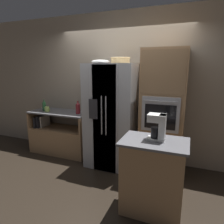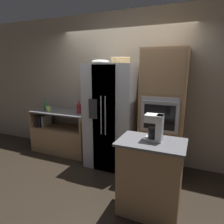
{
  "view_description": "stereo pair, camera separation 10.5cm",
  "coord_description": "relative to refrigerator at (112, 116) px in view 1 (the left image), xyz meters",
  "views": [
    {
      "loc": [
        1.23,
        -3.26,
        1.8
      ],
      "look_at": [
        -0.03,
        -0.07,
        1.02
      ],
      "focal_mm": 32.0,
      "sensor_mm": 36.0,
      "label": 1
    },
    {
      "loc": [
        1.33,
        -3.22,
        1.8
      ],
      "look_at": [
        -0.03,
        -0.07,
        1.02
      ],
      "focal_mm": 32.0,
      "sensor_mm": 36.0,
      "label": 2
    }
  ],
  "objects": [
    {
      "name": "mug",
      "position": [
        -1.45,
        -0.02,
        0.01
      ],
      "size": [
        0.13,
        0.09,
        0.1
      ],
      "color": "#B2D166",
      "rests_on": "counter_left"
    },
    {
      "name": "bottle_short",
      "position": [
        -0.76,
        0.06,
        0.08
      ],
      "size": [
        0.09,
        0.09,
        0.25
      ],
      "color": "maroon",
      "rests_on": "counter_left"
    },
    {
      "name": "wicker_basket",
      "position": [
        0.12,
        0.08,
        0.98
      ],
      "size": [
        0.34,
        0.34,
        0.1
      ],
      "color": "tan",
      "rests_on": "refrigerator"
    },
    {
      "name": "counter_left",
      "position": [
        -1.22,
        0.09,
        -0.61
      ],
      "size": [
        1.28,
        0.58,
        0.89
      ],
      "color": "#A87F56",
      "rests_on": "ground_plane"
    },
    {
      "name": "fruit_bowl",
      "position": [
        -0.19,
        -0.08,
        0.96
      ],
      "size": [
        0.3,
        0.3,
        0.06
      ],
      "color": "white",
      "rests_on": "refrigerator"
    },
    {
      "name": "island_counter",
      "position": [
        0.94,
        -1.02,
        -0.45
      ],
      "size": [
        0.79,
        0.54,
        0.94
      ],
      "color": "#A87F56",
      "rests_on": "ground_plane"
    },
    {
      "name": "wall_oven",
      "position": [
        0.89,
        0.05,
        0.12
      ],
      "size": [
        0.69,
        0.71,
        2.08
      ],
      "color": "#A87F56",
      "rests_on": "ground_plane"
    },
    {
      "name": "refrigerator",
      "position": [
        0.0,
        0.0,
        0.0
      ],
      "size": [
        0.87,
        0.79,
        1.86
      ],
      "color": "silver",
      "rests_on": "ground_plane"
    },
    {
      "name": "bottle_tall",
      "position": [
        -1.58,
        0.06,
        0.07
      ],
      "size": [
        0.08,
        0.08,
        0.23
      ],
      "color": "#33723F",
      "rests_on": "counter_left"
    },
    {
      "name": "coffee_maker",
      "position": [
        0.97,
        -0.98,
        0.19
      ],
      "size": [
        0.21,
        0.16,
        0.32
      ],
      "color": "white",
      "rests_on": "island_counter"
    },
    {
      "name": "wall_back",
      "position": [
        0.05,
        0.41,
        0.47
      ],
      "size": [
        12.0,
        0.06,
        2.8
      ],
      "color": "tan",
      "rests_on": "ground_plane"
    },
    {
      "name": "ground_plane",
      "position": [
        0.05,
        -0.02,
        -0.93
      ],
      "size": [
        20.0,
        20.0,
        0.0
      ],
      "primitive_type": "plane",
      "color": "black"
    }
  ]
}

